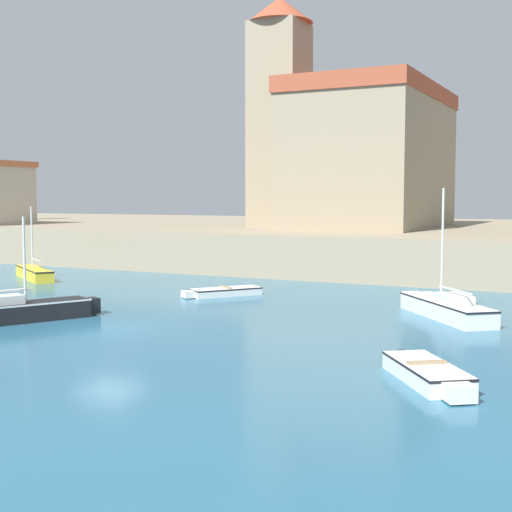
{
  "coord_description": "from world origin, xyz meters",
  "views": [
    {
      "loc": [
        17.39,
        -21.72,
        5.11
      ],
      "look_at": [
        0.38,
        11.83,
        2.0
      ],
      "focal_mm": 50.0,
      "sensor_mm": 36.0,
      "label": 1
    }
  ],
  "objects_px": {
    "dinghy_white_2": "(428,373)",
    "church": "(357,149)",
    "sailboat_yellow_3": "(34,273)",
    "sailboat_black_0": "(16,311)",
    "dinghy_white_1": "(224,291)",
    "sailboat_white_4": "(445,307)"
  },
  "relations": [
    {
      "from": "dinghy_white_1",
      "to": "sailboat_white_4",
      "type": "bearing_deg",
      "value": -7.94
    },
    {
      "from": "sailboat_black_0",
      "to": "dinghy_white_1",
      "type": "relative_size",
      "value": 1.62
    },
    {
      "from": "sailboat_black_0",
      "to": "church",
      "type": "distance_m",
      "value": 33.98
    },
    {
      "from": "dinghy_white_1",
      "to": "church",
      "type": "bearing_deg",
      "value": 90.89
    },
    {
      "from": "sailboat_black_0",
      "to": "dinghy_white_2",
      "type": "xyz_separation_m",
      "value": [
        17.33,
        -1.93,
        -0.2
      ]
    },
    {
      "from": "dinghy_white_2",
      "to": "sailboat_yellow_3",
      "type": "xyz_separation_m",
      "value": [
        -27.97,
        13.87,
        0.12
      ]
    },
    {
      "from": "sailboat_yellow_3",
      "to": "sailboat_white_4",
      "type": "relative_size",
      "value": 0.94
    },
    {
      "from": "sailboat_black_0",
      "to": "dinghy_white_1",
      "type": "height_order",
      "value": "sailboat_black_0"
    },
    {
      "from": "sailboat_yellow_3",
      "to": "sailboat_black_0",
      "type": "bearing_deg",
      "value": -48.27
    },
    {
      "from": "church",
      "to": "sailboat_black_0",
      "type": "bearing_deg",
      "value": -95.87
    },
    {
      "from": "sailboat_yellow_3",
      "to": "dinghy_white_2",
      "type": "bearing_deg",
      "value": -26.37
    },
    {
      "from": "dinghy_white_2",
      "to": "sailboat_white_4",
      "type": "bearing_deg",
      "value": 99.75
    },
    {
      "from": "sailboat_black_0",
      "to": "church",
      "type": "relative_size",
      "value": 0.36
    },
    {
      "from": "church",
      "to": "dinghy_white_1",
      "type": "bearing_deg",
      "value": -89.11
    },
    {
      "from": "dinghy_white_2",
      "to": "church",
      "type": "relative_size",
      "value": 0.22
    },
    {
      "from": "dinghy_white_2",
      "to": "sailboat_white_4",
      "type": "xyz_separation_m",
      "value": [
        -1.89,
        10.99,
        0.18
      ]
    },
    {
      "from": "dinghy_white_2",
      "to": "church",
      "type": "distance_m",
      "value": 38.37
    },
    {
      "from": "dinghy_white_2",
      "to": "sailboat_yellow_3",
      "type": "height_order",
      "value": "sailboat_yellow_3"
    },
    {
      "from": "sailboat_yellow_3",
      "to": "sailboat_white_4",
      "type": "bearing_deg",
      "value": -6.31
    },
    {
      "from": "dinghy_white_2",
      "to": "sailboat_yellow_3",
      "type": "bearing_deg",
      "value": 153.63
    },
    {
      "from": "sailboat_white_4",
      "to": "dinghy_white_1",
      "type": "bearing_deg",
      "value": 172.06
    },
    {
      "from": "sailboat_black_0",
      "to": "dinghy_white_1",
      "type": "bearing_deg",
      "value": 70.84
    }
  ]
}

